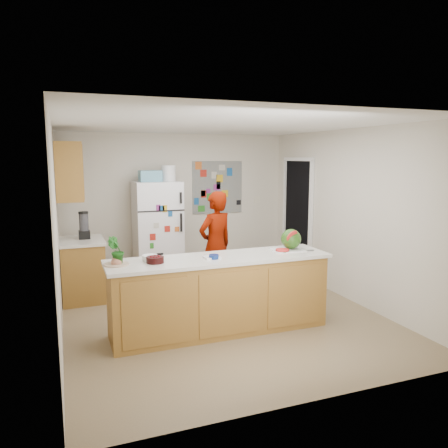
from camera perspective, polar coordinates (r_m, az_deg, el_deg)
name	(u,v)px	position (r m, az deg, el deg)	size (l,w,h in m)	color
floor	(221,315)	(5.99, -0.36, -11.86)	(4.00, 4.50, 0.02)	brown
wall_back	(177,205)	(7.81, -6.10, 2.47)	(4.00, 0.02, 2.50)	beige
wall_left	(56,232)	(5.33, -21.11, -0.99)	(0.02, 4.50, 2.50)	beige
wall_right	(350,216)	(6.63, 16.17, 1.05)	(0.02, 4.50, 2.50)	beige
ceiling	(221,124)	(5.62, -0.38, 12.96)	(4.00, 4.50, 0.02)	white
doorway	(298,218)	(7.84, 9.64, 0.72)	(0.03, 0.85, 2.04)	black
peninsula_base	(220,296)	(5.33, -0.53, -9.37)	(2.60, 0.62, 0.88)	brown
peninsula_top	(220,259)	(5.21, -0.54, -4.55)	(2.68, 0.70, 0.04)	silver
side_counter_base	(83,271)	(6.82, -17.96, -5.84)	(0.60, 0.80, 0.86)	brown
side_counter_top	(81,241)	(6.73, -18.14, -2.12)	(0.64, 0.84, 0.04)	silver
upper_cabinets	(68,171)	(6.57, -19.68, 6.52)	(0.35, 1.00, 0.80)	brown
refrigerator	(157,232)	(7.40, -8.69, -1.06)	(0.75, 0.70, 1.70)	silver
fridge_top_bin	(150,176)	(7.28, -9.63, 6.20)	(0.35, 0.28, 0.18)	#5999B2
photo_collage	(217,187)	(7.98, -0.86, 4.81)	(0.95, 0.01, 0.95)	slate
person	(216,245)	(6.46, -1.10, -2.81)	(0.59, 0.38, 1.61)	#600E00
blender_appliance	(84,226)	(6.76, -17.82, -0.25)	(0.13, 0.13, 0.38)	black
cutting_board	(287,250)	(5.62, 8.28, -3.37)	(0.40, 0.30, 0.01)	white
watermelon	(291,239)	(5.64, 8.74, -1.95)	(0.26, 0.26, 0.26)	#335D1A
watermelon_slice	(282,250)	(5.53, 7.63, -3.38)	(0.17, 0.17, 0.02)	red
cherry_bowl	(155,260)	(4.97, -8.99, -4.64)	(0.20, 0.20, 0.07)	black
white_bowl	(150,258)	(5.11, -9.67, -4.36)	(0.18, 0.18, 0.06)	white
cobalt_bowl	(214,257)	(5.11, -1.33, -4.29)	(0.12, 0.12, 0.05)	navy
plate	(116,264)	(4.97, -13.87, -5.12)	(0.28, 0.28, 0.02)	beige
paper_towel	(212,257)	(5.15, -1.62, -4.37)	(0.18, 0.16, 0.02)	silver
keys	(311,250)	(5.65, 11.26, -3.39)	(0.08, 0.04, 0.01)	slate
potted_plant	(116,251)	(4.95, -13.93, -3.40)	(0.17, 0.14, 0.32)	#143A0E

